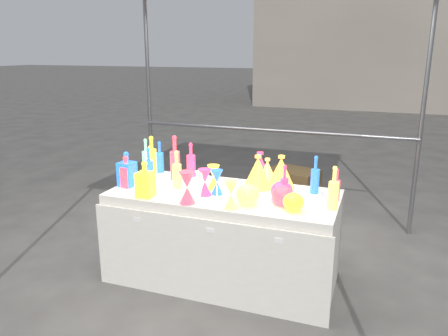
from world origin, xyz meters
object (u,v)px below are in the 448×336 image
(decanter_0, at_px, (145,179))
(bottle_0, at_px, (152,154))
(hourglass_0, at_px, (187,188))
(lampshade_0, at_px, (258,172))
(display_table, at_px, (224,236))
(cardboard_box_closed, at_px, (293,186))
(globe_0, at_px, (294,203))

(decanter_0, bearing_deg, bottle_0, 113.33)
(bottle_0, xyz_separation_m, hourglass_0, (0.67, -0.69, -0.05))
(decanter_0, height_order, hourglass_0, decanter_0)
(bottle_0, height_order, lampshade_0, bottle_0)
(lampshade_0, bearing_deg, hourglass_0, -128.15)
(display_table, distance_m, cardboard_box_closed, 2.06)
(decanter_0, relative_size, globe_0, 1.93)
(globe_0, bearing_deg, cardboard_box_closed, 100.87)
(decanter_0, distance_m, globe_0, 1.14)
(globe_0, distance_m, lampshade_0, 0.58)
(bottle_0, distance_m, lampshade_0, 1.07)
(hourglass_0, relative_size, lampshade_0, 0.88)
(display_table, bearing_deg, hourglass_0, -117.14)
(display_table, distance_m, decanter_0, 0.80)
(display_table, distance_m, lampshade_0, 0.60)
(bottle_0, bearing_deg, hourglass_0, -45.53)
(bottle_0, xyz_separation_m, decanter_0, (0.31, -0.66, -0.03))
(bottle_0, distance_m, hourglass_0, 0.96)
(globe_0, bearing_deg, display_table, 159.97)
(hourglass_0, bearing_deg, bottle_0, 134.47)
(cardboard_box_closed, height_order, lampshade_0, lampshade_0)
(cardboard_box_closed, relative_size, lampshade_0, 2.11)
(hourglass_0, bearing_deg, decanter_0, 176.37)
(cardboard_box_closed, relative_size, globe_0, 3.92)
(cardboard_box_closed, relative_size, hourglass_0, 2.39)
(bottle_0, bearing_deg, decanter_0, -64.99)
(decanter_0, xyz_separation_m, lampshade_0, (0.75, 0.51, -0.01))
(cardboard_box_closed, height_order, decanter_0, decanter_0)
(cardboard_box_closed, height_order, globe_0, globe_0)
(hourglass_0, relative_size, globe_0, 1.64)
(cardboard_box_closed, distance_m, globe_0, 2.38)
(cardboard_box_closed, distance_m, lampshade_0, 1.95)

